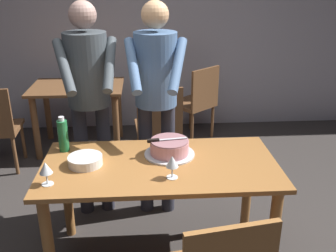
{
  "coord_description": "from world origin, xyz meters",
  "views": [
    {
      "loc": [
        -0.09,
        -2.19,
        1.9
      ],
      "look_at": [
        0.07,
        0.27,
        0.9
      ],
      "focal_mm": 40.68,
      "sensor_mm": 36.0,
      "label": 1
    }
  ],
  "objects": [
    {
      "name": "back_wall",
      "position": [
        0.0,
        2.62,
        1.35
      ],
      "size": [
        10.0,
        0.12,
        2.7
      ],
      "primitive_type": "cube",
      "color": "#ADA8B2",
      "rests_on": "ground_plane"
    },
    {
      "name": "main_dining_table",
      "position": [
        0.0,
        0.0,
        0.63
      ],
      "size": [
        1.52,
        0.76,
        0.75
      ],
      "color": "#9E6633",
      "rests_on": "ground_plane"
    },
    {
      "name": "cake_on_platter",
      "position": [
        0.07,
        0.12,
        0.8
      ],
      "size": [
        0.34,
        0.34,
        0.11
      ],
      "color": "silver",
      "rests_on": "main_dining_table"
    },
    {
      "name": "cake_knife",
      "position": [
        -0.0,
        0.11,
        0.87
      ],
      "size": [
        0.27,
        0.06,
        0.02
      ],
      "color": "silver",
      "rests_on": "cake_on_platter"
    },
    {
      "name": "plate_stack",
      "position": [
        -0.48,
        0.01,
        0.78
      ],
      "size": [
        0.22,
        0.22,
        0.06
      ],
      "color": "white",
      "rests_on": "main_dining_table"
    },
    {
      "name": "wine_glass_near",
      "position": [
        -0.67,
        -0.22,
        0.85
      ],
      "size": [
        0.08,
        0.08,
        0.14
      ],
      "color": "silver",
      "rests_on": "main_dining_table"
    },
    {
      "name": "wine_glass_far",
      "position": [
        0.06,
        -0.19,
        0.85
      ],
      "size": [
        0.08,
        0.08,
        0.14
      ],
      "color": "silver",
      "rests_on": "main_dining_table"
    },
    {
      "name": "water_bottle",
      "position": [
        -0.65,
        0.24,
        0.86
      ],
      "size": [
        0.07,
        0.07,
        0.25
      ],
      "color": "#1E6B38",
      "rests_on": "main_dining_table"
    },
    {
      "name": "person_cutting_cake",
      "position": [
        0.0,
        0.59,
        1.08
      ],
      "size": [
        0.47,
        0.56,
        1.72
      ],
      "color": "#2D2D38",
      "rests_on": "ground_plane"
    },
    {
      "name": "person_standing_beside",
      "position": [
        -0.51,
        0.62,
        1.08
      ],
      "size": [
        0.46,
        0.57,
        1.72
      ],
      "color": "#2D2D38",
      "rests_on": "ground_plane"
    },
    {
      "name": "background_table",
      "position": [
        -0.83,
        1.92,
        0.58
      ],
      "size": [
        1.0,
        0.7,
        0.74
      ],
      "color": "brown",
      "rests_on": "ground_plane"
    },
    {
      "name": "background_chair_0",
      "position": [
        0.05,
        1.34,
        0.49
      ],
      "size": [
        0.48,
        0.48,
        0.9
      ],
      "color": "brown",
      "rests_on": "ground_plane"
    },
    {
      "name": "background_chair_2",
      "position": [
        0.53,
        2.06,
        0.49
      ],
      "size": [
        0.62,
        0.62,
        0.9
      ],
      "color": "brown",
      "rests_on": "ground_plane"
    }
  ]
}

